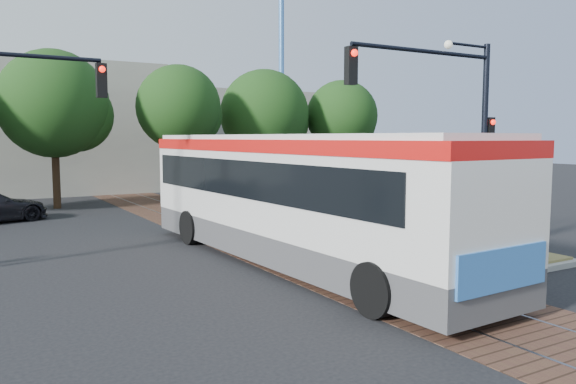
{
  "coord_description": "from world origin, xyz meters",
  "views": [
    {
      "loc": [
        -8.57,
        -12.4,
        3.46
      ],
      "look_at": [
        1.11,
        4.05,
        1.6
      ],
      "focal_mm": 35.0,
      "sensor_mm": 36.0,
      "label": 1
    }
  ],
  "objects": [
    {
      "name": "ground",
      "position": [
        0.0,
        0.0,
        0.0
      ],
      "size": [
        120.0,
        120.0,
        0.0
      ],
      "primitive_type": "plane",
      "color": "black",
      "rests_on": "ground"
    },
    {
      "name": "trackbed",
      "position": [
        0.0,
        4.0,
        0.01
      ],
      "size": [
        3.6,
        40.0,
        0.02
      ],
      "color": "#503424",
      "rests_on": "ground"
    },
    {
      "name": "tree_row",
      "position": [
        1.21,
        16.42,
        4.85
      ],
      "size": [
        26.4,
        5.6,
        7.67
      ],
      "color": "#382314",
      "rests_on": "ground"
    },
    {
      "name": "warehouses",
      "position": [
        -0.53,
        28.75,
        3.81
      ],
      "size": [
        40.0,
        13.0,
        8.0
      ],
      "color": "#ADA899",
      "rests_on": "ground"
    },
    {
      "name": "crane",
      "position": [
        18.0,
        34.0,
        10.88
      ],
      "size": [
        8.0,
        0.5,
        18.0
      ],
      "color": "#3F72B2",
      "rests_on": "ground"
    },
    {
      "name": "city_bus",
      "position": [
        -0.71,
        0.66,
        1.97
      ],
      "size": [
        3.38,
        13.35,
        3.54
      ],
      "rotation": [
        0.0,
        0.0,
        0.04
      ],
      "color": "#454548",
      "rests_on": "ground"
    },
    {
      "name": "traffic_island",
      "position": [
        4.82,
        -0.9,
        0.33
      ],
      "size": [
        2.2,
        5.2,
        1.13
      ],
      "color": "gray",
      "rests_on": "ground"
    },
    {
      "name": "signal_pole_main",
      "position": [
        3.86,
        -0.81,
        4.16
      ],
      "size": [
        5.49,
        0.46,
        6.0
      ],
      "color": "black",
      "rests_on": "ground"
    }
  ]
}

